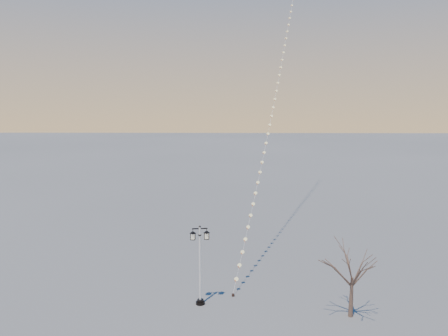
{
  "coord_description": "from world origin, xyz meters",
  "views": [
    {
      "loc": [
        -1.47,
        -23.98,
        12.01
      ],
      "look_at": [
        -2.02,
        6.13,
        7.48
      ],
      "focal_mm": 35.05,
      "sensor_mm": 36.0,
      "label": 1
    }
  ],
  "objects": [
    {
      "name": "ground",
      "position": [
        0.0,
        0.0,
        0.0
      ],
      "size": [
        300.0,
        300.0,
        0.0
      ],
      "primitive_type": "plane",
      "color": "#5D5D5E",
      "rests_on": "ground"
    },
    {
      "name": "street_lamp",
      "position": [
        -3.35,
        0.75,
        2.7
      ],
      "size": [
        1.23,
        0.54,
        4.88
      ],
      "rotation": [
        0.0,
        0.0,
        0.14
      ],
      "color": "black",
      "rests_on": "ground"
    },
    {
      "name": "bare_tree",
      "position": [
        5.27,
        -0.62,
        2.94
      ],
      "size": [
        2.55,
        2.55,
        4.23
      ],
      "rotation": [
        0.0,
        0.0,
        0.0
      ],
      "color": "brown",
      "rests_on": "ground"
    },
    {
      "name": "kite_train",
      "position": [
        2.65,
        17.38,
        14.39
      ],
      "size": [
        8.65,
        31.64,
        29.03
      ],
      "rotation": [
        0.0,
        0.0,
        -0.12
      ],
      "color": "black",
      "rests_on": "ground"
    }
  ]
}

